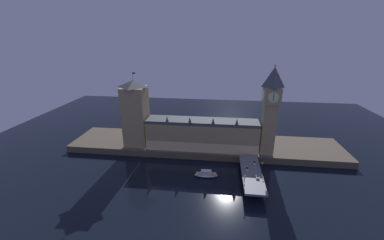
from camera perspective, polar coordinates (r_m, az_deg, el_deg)
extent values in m
plane|color=black|center=(165.52, 2.09, -12.78)|extent=(400.00, 400.00, 0.00)
cube|color=brown|center=(198.26, 3.06, -6.09)|extent=(220.00, 42.00, 5.32)
cube|color=tan|center=(183.81, 2.41, -3.75)|extent=(85.22, 16.95, 20.86)
cube|color=beige|center=(178.86, 2.16, -6.80)|extent=(85.22, 0.20, 7.51)
cube|color=#42474C|center=(179.50, 2.47, -0.34)|extent=(85.22, 15.60, 2.40)
cone|color=#42474C|center=(175.27, -6.06, 0.27)|extent=(2.40, 2.40, 4.59)
cone|color=#42474C|center=(172.38, -0.53, 0.05)|extent=(2.40, 2.40, 4.59)
cone|color=#42474C|center=(171.15, 5.14, -0.18)|extent=(2.40, 2.40, 4.59)
cone|color=#42474C|center=(171.61, 10.83, -0.41)|extent=(2.40, 2.40, 4.59)
cube|color=tan|center=(181.19, 17.92, -2.07)|extent=(9.55, 9.55, 38.57)
cube|color=tan|center=(173.86, 18.79, 5.65)|extent=(11.27, 11.27, 11.70)
cylinder|color=beige|center=(168.39, 19.16, 5.18)|extent=(7.31, 0.25, 7.31)
cylinder|color=beige|center=(179.34, 18.44, 6.10)|extent=(7.31, 0.25, 7.31)
cylinder|color=beige|center=(175.15, 20.64, 5.53)|extent=(0.25, 7.31, 7.31)
cylinder|color=beige|center=(172.75, 16.92, 5.77)|extent=(0.25, 7.31, 7.31)
cube|color=black|center=(168.08, 19.19, 5.34)|extent=(0.36, 0.10, 5.49)
pyramid|color=#42474C|center=(171.42, 19.26, 9.81)|extent=(11.27, 11.27, 13.96)
sphere|color=gold|center=(170.40, 19.56, 12.37)|extent=(1.60, 1.60, 1.60)
cube|color=tan|center=(191.21, -13.44, 0.87)|extent=(17.58, 17.58, 47.13)
pyramid|color=#42474C|center=(184.67, -14.08, 8.58)|extent=(17.94, 17.94, 5.21)
cylinder|color=#99999E|center=(183.73, -14.23, 10.29)|extent=(0.24, 0.24, 6.00)
cube|color=navy|center=(183.03, -13.95, 10.94)|extent=(2.00, 0.08, 1.20)
cube|color=slate|center=(159.36, 14.24, -12.33)|extent=(12.74, 46.00, 1.40)
cube|color=brown|center=(154.79, 14.47, -14.87)|extent=(10.83, 3.20, 5.26)
cube|color=brown|center=(167.55, 13.84, -11.91)|extent=(10.83, 3.20, 5.26)
cube|color=silver|center=(160.56, 13.16, -11.44)|extent=(1.76, 4.41, 0.74)
cube|color=black|center=(160.26, 13.18, -11.26)|extent=(1.44, 1.99, 0.45)
cylinder|color=black|center=(161.75, 12.80, -11.26)|extent=(0.22, 0.64, 0.64)
cylinder|color=black|center=(161.95, 13.40, -11.27)|extent=(0.22, 0.64, 0.64)
cylinder|color=black|center=(159.41, 12.90, -11.76)|extent=(0.22, 0.64, 0.64)
cylinder|color=black|center=(159.62, 13.51, -11.77)|extent=(0.22, 0.64, 0.64)
cube|color=silver|center=(153.75, 15.62, -13.15)|extent=(1.95, 3.93, 0.97)
cube|color=black|center=(153.38, 15.65, -12.93)|extent=(1.60, 1.77, 0.45)
cylinder|color=black|center=(153.08, 16.03, -13.50)|extent=(0.22, 0.64, 0.64)
cylinder|color=black|center=(152.78, 15.32, -13.50)|extent=(0.22, 0.64, 0.64)
cylinder|color=black|center=(155.10, 15.89, -13.01)|extent=(0.22, 0.64, 0.64)
cylinder|color=black|center=(154.80, 15.20, -13.01)|extent=(0.22, 0.64, 0.64)
cube|color=silver|center=(168.15, 14.82, -10.04)|extent=(1.74, 4.35, 0.94)
cube|color=black|center=(167.81, 14.84, -9.83)|extent=(1.43, 1.96, 0.45)
cylinder|color=black|center=(167.27, 15.15, -10.36)|extent=(0.22, 0.64, 0.64)
cylinder|color=black|center=(167.02, 14.58, -10.36)|extent=(0.22, 0.64, 0.64)
cylinder|color=black|center=(169.59, 15.03, -9.91)|extent=(0.22, 0.64, 0.64)
cylinder|color=black|center=(169.34, 14.47, -9.90)|extent=(0.22, 0.64, 0.64)
cylinder|color=black|center=(150.30, 12.51, -13.80)|extent=(0.28, 0.28, 0.81)
cylinder|color=maroon|center=(149.90, 12.54, -13.57)|extent=(0.38, 0.38, 0.67)
sphere|color=tan|center=(149.66, 12.55, -13.42)|extent=(0.22, 0.22, 0.22)
cylinder|color=black|center=(166.80, 11.93, -10.13)|extent=(0.28, 0.28, 0.82)
cylinder|color=#47384C|center=(166.44, 11.95, -9.91)|extent=(0.38, 0.38, 0.68)
sphere|color=tan|center=(166.22, 11.96, -9.77)|extent=(0.22, 0.22, 0.22)
cylinder|color=#2D3333|center=(145.84, 12.54, -15.03)|extent=(0.56, 0.56, 0.50)
cylinder|color=#2D3333|center=(144.19, 12.63, -14.06)|extent=(0.18, 0.18, 5.44)
sphere|color=#F9E5A3|center=(142.43, 12.73, -12.96)|extent=(0.60, 0.60, 0.60)
sphere|color=#F9E5A3|center=(142.56, 12.53, -13.08)|extent=(0.44, 0.44, 0.44)
sphere|color=#F9E5A3|center=(142.67, 12.90, -13.08)|extent=(0.44, 0.44, 0.44)
cylinder|color=#2D3333|center=(159.82, 16.45, -12.05)|extent=(0.56, 0.56, 0.50)
cylinder|color=#2D3333|center=(158.19, 16.56, -11.05)|extent=(0.18, 0.18, 5.97)
sphere|color=#F9E5A3|center=(156.46, 16.69, -9.94)|extent=(0.60, 0.60, 0.60)
sphere|color=#F9E5A3|center=(156.54, 16.51, -10.05)|extent=(0.44, 0.44, 0.44)
sphere|color=#F9E5A3|center=(156.71, 16.84, -10.05)|extent=(0.44, 0.44, 0.44)
ellipsoid|color=white|center=(161.71, 3.45, -13.18)|extent=(15.62, 5.79, 2.33)
cube|color=tan|center=(161.13, 3.46, -12.86)|extent=(13.72, 4.70, 0.24)
cube|color=silver|center=(160.45, 3.47, -12.47)|extent=(7.08, 3.44, 2.33)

